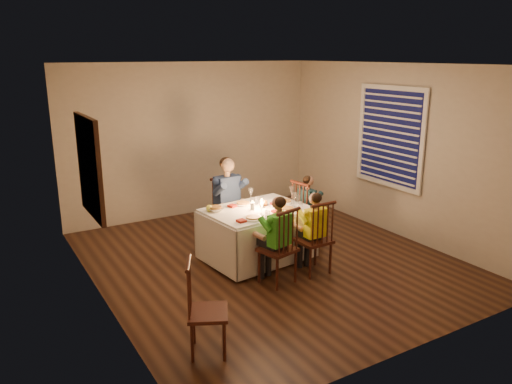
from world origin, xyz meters
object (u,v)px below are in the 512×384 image
chair_extra (209,352)px  child_green (277,282)px  chair_end (307,244)px  child_yellow (312,272)px  chair_near_right (312,272)px  serving_bowl (216,209)px  adult (229,242)px  chair_adult (229,242)px  dining_table (257,223)px  child_teal (307,244)px  chair_near_left (277,282)px

chair_extra → child_green: bearing=-29.8°
chair_end → chair_extra: chair_end is taller
child_yellow → chair_near_right: bearing=180.0°
child_green → serving_bowl: size_ratio=5.41×
chair_extra → adult: size_ratio=0.72×
chair_adult → adult: bearing=0.0°
dining_table → child_yellow: (0.39, -0.74, -0.51)m
chair_end → serving_bowl: bearing=79.5°
adult → serving_bowl: bearing=-138.2°
child_yellow → serving_bowl: bearing=-46.2°
dining_table → child_green: (-0.17, -0.76, -0.51)m
child_yellow → chair_end: bearing=-123.4°
dining_table → chair_near_right: dining_table is taller
serving_bowl → chair_adult: bearing=49.5°
adult → child_green: adult is taller
chair_end → adult: adult is taller
child_yellow → child_teal: bearing=-123.4°
dining_table → child_yellow: bearing=-68.4°
dining_table → chair_near_left: (-0.17, -0.76, -0.51)m
chair_near_right → chair_extra: 2.15m
child_green → child_teal: size_ratio=1.06×
chair_near_right → chair_extra: (-1.93, -0.94, 0.00)m
chair_near_right → child_green: (-0.56, -0.02, 0.00)m
chair_near_left → serving_bowl: serving_bowl is taller
child_green → adult: bearing=-107.6°
chair_adult → child_green: size_ratio=0.88×
chair_adult → child_yellow: child_yellow is taller
adult → child_green: size_ratio=1.16×
chair_extra → chair_near_right: bearing=-37.7°
chair_near_right → chair_end: same height
chair_extra → child_green: child_green is taller
adult → chair_extra: bearing=-129.3°
chair_extra → dining_table: bearing=-16.1°
chair_near_right → chair_end: bearing=-123.4°
adult → child_teal: bearing=-43.0°
chair_adult → child_teal: size_ratio=0.94×
adult → child_teal: size_ratio=1.23×
child_yellow → dining_table: bearing=-63.1°
chair_near_left → chair_near_right: (0.56, 0.02, 0.00)m
child_yellow → adult: bearing=-75.1°
dining_table → chair_extra: (-1.54, -1.68, -0.51)m
chair_adult → adult: size_ratio=0.76×
chair_adult → child_teal: (0.96, -0.67, 0.00)m
dining_table → chair_adult: bearing=86.5°
child_green → chair_adult: bearing=-107.6°
chair_adult → child_green: 1.53m
chair_near_left → chair_end: (1.09, 0.85, 0.00)m
chair_near_right → chair_end: (0.53, 0.83, 0.00)m
dining_table → child_yellow: 0.98m
chair_extra → adult: (1.50, 2.45, 0.00)m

